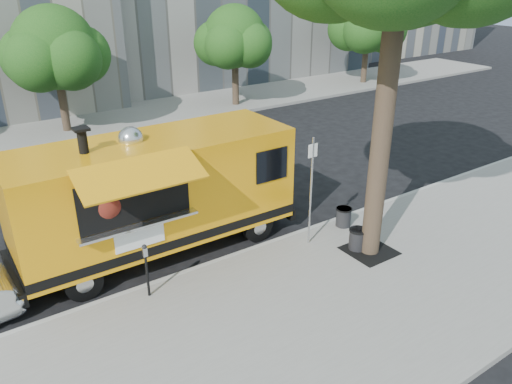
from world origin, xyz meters
The scene contains 13 objects.
ground centered at (0.00, 0.00, 0.00)m, with size 120.00×120.00×0.00m, color black.
sidewalk centered at (0.00, -4.00, 0.07)m, with size 60.00×6.00×0.15m, color gray.
curb centered at (0.00, -0.93, 0.07)m, with size 60.00×0.14×0.16m, color #999993.
far_sidewalk centered at (0.00, 13.50, 0.07)m, with size 60.00×5.00×0.15m, color gray.
tree_well centered at (2.60, -2.80, 0.15)m, with size 1.20×1.20×0.02m, color black.
far_tree_b centered at (-1.00, 12.70, 3.83)m, with size 3.60×3.60×5.50m.
far_tree_c centered at (8.00, 12.40, 3.72)m, with size 3.24×3.24×5.21m.
far_tree_d centered at (18.00, 12.60, 3.89)m, with size 3.78×3.78×5.64m.
sign_post centered at (1.55, -1.55, 1.85)m, with size 0.28×0.06×3.00m.
parking_meter centered at (-3.00, -1.35, 0.98)m, with size 0.11×0.11×1.33m.
food_truck centered at (-1.87, 0.57, 1.74)m, with size 7.46×3.45×3.69m.
trash_bin_left centered at (2.40, -2.53, 0.46)m, with size 0.49×0.49×0.58m.
trash_bin_right centered at (3.01, -1.36, 0.45)m, with size 0.46×0.46×0.56m.
Camera 1 is at (-6.30, -10.51, 6.99)m, focal length 35.00 mm.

